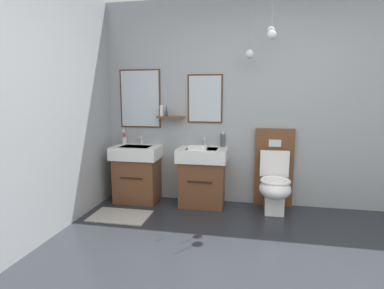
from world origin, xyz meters
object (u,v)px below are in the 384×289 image
soap_dispenser (223,140)px  toilet (274,180)px  vanity_sink_right (202,175)px  vanity_sink_left (137,172)px  folded_hand_towel (198,148)px  toothbrush_cup (125,140)px

soap_dispenser → toilet: bearing=-14.6°
soap_dispenser → vanity_sink_right: bearing=-146.5°
vanity_sink_left → soap_dispenser: size_ratio=3.72×
folded_hand_towel → toilet: bearing=7.1°
toilet → toothbrush_cup: toilet is taller
soap_dispenser → folded_hand_towel: bearing=-134.3°
toilet → folded_hand_towel: size_ratio=4.55×
vanity_sink_left → toilet: size_ratio=0.75×
toothbrush_cup → folded_hand_towel: bearing=-14.5°
toilet → toothbrush_cup: size_ratio=4.84×
vanity_sink_left → soap_dispenser: bearing=8.1°
vanity_sink_left → vanity_sink_right: 0.89m
toothbrush_cup → folded_hand_towel: (1.08, -0.28, -0.03)m
vanity_sink_left → folded_hand_towel: folded_hand_towel is taller
folded_hand_towel → toothbrush_cup: bearing=165.5°
vanity_sink_left → folded_hand_towel: size_ratio=3.40×
toothbrush_cup → folded_hand_towel: size_ratio=0.94×
vanity_sink_left → toothbrush_cup: 0.49m
vanity_sink_right → toilet: (0.90, -0.01, -0.02)m
toilet → folded_hand_towel: 1.02m
folded_hand_towel → vanity_sink_left: bearing=171.4°
soap_dispenser → folded_hand_towel: 0.41m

